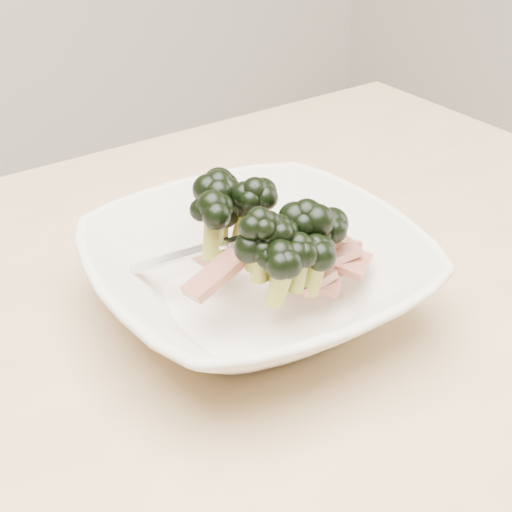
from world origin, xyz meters
The scene contains 2 objects.
dining_table centered at (0.00, 0.00, 0.65)m, with size 1.20×0.80×0.75m.
broccoli_dish centered at (0.12, 0.03, 0.79)m, with size 0.28×0.28×0.11m.
Camera 1 is at (-0.16, -0.36, 1.11)m, focal length 50.00 mm.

